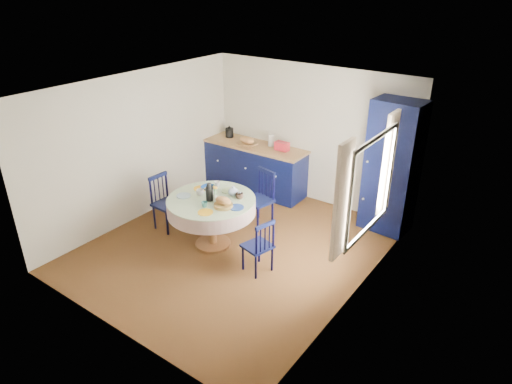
% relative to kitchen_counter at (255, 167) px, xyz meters
% --- Properties ---
extents(floor, '(4.50, 4.50, 0.00)m').
position_rel_kitchen_counter_xyz_m(floor, '(1.00, -1.93, -0.48)').
color(floor, black).
rests_on(floor, ground).
extents(ceiling, '(4.50, 4.50, 0.00)m').
position_rel_kitchen_counter_xyz_m(ceiling, '(1.00, -1.93, 2.02)').
color(ceiling, white).
rests_on(ceiling, wall_back).
extents(wall_back, '(4.00, 0.02, 2.50)m').
position_rel_kitchen_counter_xyz_m(wall_back, '(1.00, 0.32, 0.77)').
color(wall_back, silver).
rests_on(wall_back, floor).
extents(wall_left, '(0.02, 4.50, 2.50)m').
position_rel_kitchen_counter_xyz_m(wall_left, '(-1.00, -1.93, 0.77)').
color(wall_left, silver).
rests_on(wall_left, floor).
extents(wall_right, '(0.02, 4.50, 2.50)m').
position_rel_kitchen_counter_xyz_m(wall_right, '(3.00, -1.93, 0.77)').
color(wall_right, silver).
rests_on(wall_right, floor).
extents(window, '(0.10, 1.74, 1.45)m').
position_rel_kitchen_counter_xyz_m(window, '(2.95, -1.63, 1.04)').
color(window, white).
rests_on(window, wall_right).
extents(kitchen_counter, '(2.11, 0.69, 1.18)m').
position_rel_kitchen_counter_xyz_m(kitchen_counter, '(0.00, 0.00, 0.00)').
color(kitchen_counter, black).
rests_on(kitchen_counter, floor).
extents(pantry_cabinet, '(0.80, 0.59, 2.18)m').
position_rel_kitchen_counter_xyz_m(pantry_cabinet, '(2.65, 0.07, 0.61)').
color(pantry_cabinet, black).
rests_on(pantry_cabinet, floor).
extents(dining_table, '(1.35, 1.35, 1.10)m').
position_rel_kitchen_counter_xyz_m(dining_table, '(0.69, -2.06, 0.21)').
color(dining_table, brown).
rests_on(dining_table, floor).
extents(chair_left, '(0.41, 0.43, 0.93)m').
position_rel_kitchen_counter_xyz_m(chair_left, '(-0.33, -2.07, -0.01)').
color(chair_left, black).
rests_on(chair_left, floor).
extents(chair_far, '(0.51, 0.50, 0.97)m').
position_rel_kitchen_counter_xyz_m(chair_far, '(0.89, -1.07, 0.01)').
color(chair_far, black).
rests_on(chair_far, floor).
extents(chair_right, '(0.44, 0.45, 0.84)m').
position_rel_kitchen_counter_xyz_m(chair_right, '(1.67, -2.20, -0.06)').
color(chair_right, black).
rests_on(chair_right, floor).
extents(mug_a, '(0.12, 0.12, 0.09)m').
position_rel_kitchen_counter_xyz_m(mug_a, '(0.46, -2.06, 0.38)').
color(mug_a, silver).
rests_on(mug_a, dining_table).
extents(mug_b, '(0.09, 0.09, 0.08)m').
position_rel_kitchen_counter_xyz_m(mug_b, '(0.77, -2.31, 0.38)').
color(mug_b, '#316E6F').
rests_on(mug_b, dining_table).
extents(mug_c, '(0.12, 0.12, 0.10)m').
position_rel_kitchen_counter_xyz_m(mug_c, '(1.02, -1.80, 0.38)').
color(mug_c, black).
rests_on(mug_c, dining_table).
extents(mug_d, '(0.10, 0.10, 0.09)m').
position_rel_kitchen_counter_xyz_m(mug_d, '(0.48, -1.67, 0.38)').
color(mug_d, silver).
rests_on(mug_d, dining_table).
extents(cobalt_bowl, '(0.22, 0.22, 0.05)m').
position_rel_kitchen_counter_xyz_m(cobalt_bowl, '(0.42, -1.83, 0.36)').
color(cobalt_bowl, navy).
rests_on(cobalt_bowl, dining_table).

